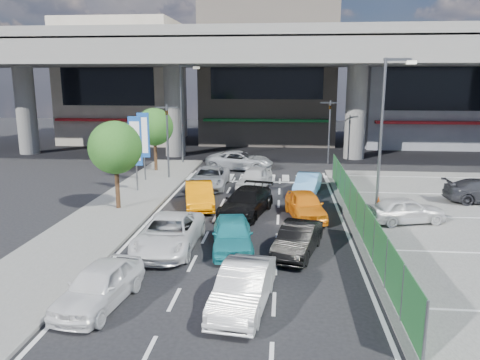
# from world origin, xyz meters

# --- Properties ---
(ground) EXTENTS (120.00, 120.00, 0.00)m
(ground) POSITION_xyz_m (0.00, 0.00, 0.00)
(ground) COLOR black
(ground) RESTS_ON ground
(sidewalk_left) EXTENTS (4.00, 30.00, 0.12)m
(sidewalk_left) POSITION_xyz_m (-7.00, 4.00, 0.06)
(sidewalk_left) COLOR #5A5A58
(sidewalk_left) RESTS_ON ground
(fence_run) EXTENTS (0.16, 22.00, 1.80)m
(fence_run) POSITION_xyz_m (5.30, 1.00, 0.90)
(fence_run) COLOR #1E5A2A
(fence_run) RESTS_ON ground
(expressway) EXTENTS (64.00, 14.00, 10.75)m
(expressway) POSITION_xyz_m (0.00, 22.00, 8.76)
(expressway) COLOR slate
(expressway) RESTS_ON ground
(building_west) EXTENTS (12.00, 10.90, 13.00)m
(building_west) POSITION_xyz_m (-16.00, 31.97, 6.49)
(building_west) COLOR gray
(building_west) RESTS_ON ground
(building_center) EXTENTS (14.00, 10.90, 15.00)m
(building_center) POSITION_xyz_m (0.00, 32.97, 7.49)
(building_center) COLOR gray
(building_center) RESTS_ON ground
(building_east) EXTENTS (12.00, 10.90, 12.00)m
(building_east) POSITION_xyz_m (16.00, 31.97, 5.99)
(building_east) COLOR gray
(building_east) RESTS_ON ground
(traffic_light_left) EXTENTS (1.60, 1.24, 5.20)m
(traffic_light_left) POSITION_xyz_m (-6.20, 12.00, 3.94)
(traffic_light_left) COLOR #595B60
(traffic_light_left) RESTS_ON ground
(traffic_light_right) EXTENTS (1.60, 1.24, 5.20)m
(traffic_light_right) POSITION_xyz_m (5.50, 19.00, 3.94)
(traffic_light_right) COLOR #595B60
(traffic_light_right) RESTS_ON ground
(street_lamp_right) EXTENTS (1.65, 0.22, 8.00)m
(street_lamp_right) POSITION_xyz_m (7.17, 6.00, 4.77)
(street_lamp_right) COLOR #595B60
(street_lamp_right) RESTS_ON ground
(street_lamp_left) EXTENTS (1.65, 0.22, 8.00)m
(street_lamp_left) POSITION_xyz_m (-6.33, 18.00, 4.77)
(street_lamp_left) COLOR #595B60
(street_lamp_left) RESTS_ON ground
(signboard_near) EXTENTS (0.80, 0.14, 4.70)m
(signboard_near) POSITION_xyz_m (-7.20, 7.99, 3.06)
(signboard_near) COLOR #595B60
(signboard_near) RESTS_ON ground
(signboard_far) EXTENTS (0.80, 0.14, 4.70)m
(signboard_far) POSITION_xyz_m (-7.60, 10.99, 3.06)
(signboard_far) COLOR #595B60
(signboard_far) RESTS_ON ground
(tree_near) EXTENTS (2.80, 2.80, 4.80)m
(tree_near) POSITION_xyz_m (-7.00, 4.00, 3.39)
(tree_near) COLOR #382314
(tree_near) RESTS_ON ground
(tree_far) EXTENTS (2.80, 2.80, 4.80)m
(tree_far) POSITION_xyz_m (-7.80, 14.50, 3.39)
(tree_far) COLOR #382314
(tree_far) RESTS_ON ground
(van_white_back_left) EXTENTS (2.10, 4.10, 1.34)m
(van_white_back_left) POSITION_xyz_m (-3.82, -6.57, 0.67)
(van_white_back_left) COLOR white
(van_white_back_left) RESTS_ON ground
(hatch_white_back_mid) EXTENTS (1.93, 4.25, 1.35)m
(hatch_white_back_mid) POSITION_xyz_m (0.65, -6.32, 0.68)
(hatch_white_back_mid) COLOR silver
(hatch_white_back_mid) RESTS_ON ground
(sedan_white_mid_left) EXTENTS (2.34, 4.99, 1.38)m
(sedan_white_mid_left) POSITION_xyz_m (-2.84, -1.56, 0.69)
(sedan_white_mid_left) COLOR white
(sedan_white_mid_left) RESTS_ON ground
(taxi_teal_mid) EXTENTS (2.15, 4.23, 1.38)m
(taxi_teal_mid) POSITION_xyz_m (-0.21, -1.45, 0.69)
(taxi_teal_mid) COLOR teal
(taxi_teal_mid) RESTS_ON ground
(hatch_black_mid_right) EXTENTS (2.27, 4.04, 1.26)m
(hatch_black_mid_right) POSITION_xyz_m (2.45, -1.63, 0.63)
(hatch_black_mid_right) COLOR black
(hatch_black_mid_right) RESTS_ON ground
(taxi_orange_left) EXTENTS (2.36, 4.40, 1.38)m
(taxi_orange_left) POSITION_xyz_m (-2.75, 4.90, 0.69)
(taxi_orange_left) COLOR orange
(taxi_orange_left) RESTS_ON ground
(sedan_black_mid) EXTENTS (3.02, 5.08, 1.38)m
(sedan_black_mid) POSITION_xyz_m (-0.06, 3.68, 0.69)
(sedan_black_mid) COLOR black
(sedan_black_mid) RESTS_ON ground
(taxi_orange_right) EXTENTS (2.28, 4.24, 1.37)m
(taxi_orange_right) POSITION_xyz_m (2.96, 3.40, 0.69)
(taxi_orange_right) COLOR orange
(taxi_orange_right) RESTS_ON ground
(wagon_silver_front_left) EXTENTS (2.21, 4.77, 1.32)m
(wagon_silver_front_left) POSITION_xyz_m (-2.91, 9.64, 0.66)
(wagon_silver_front_left) COLOR #BABDC2
(wagon_silver_front_left) RESTS_ON ground
(sedan_white_front_mid) EXTENTS (2.47, 4.31, 1.38)m
(sedan_white_front_mid) POSITION_xyz_m (-0.00, 9.63, 0.69)
(sedan_white_front_mid) COLOR silver
(sedan_white_front_mid) RESTS_ON ground
(kei_truck_front_right) EXTENTS (1.99, 3.95, 1.24)m
(kei_truck_front_right) POSITION_xyz_m (3.32, 8.61, 0.62)
(kei_truck_front_right) COLOR #518FC5
(kei_truck_front_right) RESTS_ON ground
(crossing_wagon_silver) EXTENTS (5.32, 2.76, 1.43)m
(crossing_wagon_silver) POSITION_xyz_m (-1.54, 15.88, 0.72)
(crossing_wagon_silver) COLOR #A5A9AD
(crossing_wagon_silver) RESTS_ON ground
(parked_sedan_white) EXTENTS (4.06, 2.42, 1.29)m
(parked_sedan_white) POSITION_xyz_m (7.77, 2.91, 0.71)
(parked_sedan_white) COLOR silver
(parked_sedan_white) RESTS_ON parking_lot
(traffic_cone) EXTENTS (0.41, 0.41, 0.75)m
(traffic_cone) POSITION_xyz_m (6.91, 5.09, 0.44)
(traffic_cone) COLOR #DE500C
(traffic_cone) RESTS_ON parking_lot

